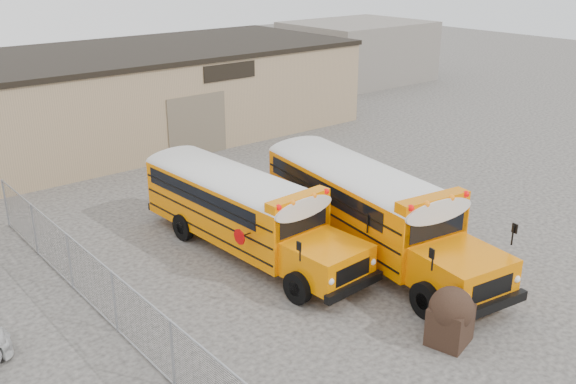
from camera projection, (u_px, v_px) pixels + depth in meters
ground at (358, 302)px, 18.43m from camera, size 120.00×120.00×0.00m
warehouse at (75, 102)px, 32.04m from camera, size 30.20×10.20×4.67m
chainlink_fence at (114, 301)px, 16.72m from camera, size 0.07×18.07×1.81m
distant_building_right at (357, 51)px, 49.25m from camera, size 10.00×8.00×4.40m
school_bus_left at (152, 165)px, 25.11m from camera, size 2.94×9.44×2.73m
school_bus_right at (275, 155)px, 25.94m from camera, size 3.92×10.37×2.96m
tarp_bundle at (451, 315)px, 16.27m from camera, size 1.24×1.17×1.56m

